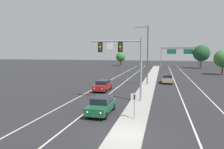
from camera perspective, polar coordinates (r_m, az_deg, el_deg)
ground_plane at (r=14.95m, az=3.83°, el=-16.37°), size 260.00×260.00×0.00m
median_island at (r=32.20m, az=9.29°, el=-4.05°), size 2.40×110.00×0.15m
lane_stripe_oncoming_center at (r=39.66m, az=3.27°, el=-2.17°), size 0.14×100.00×0.01m
lane_stripe_receding_center at (r=39.11m, az=16.96°, el=-2.54°), size 0.14×100.00×0.01m
edge_stripe_left at (r=40.37m, az=-1.35°, el=-2.01°), size 0.14×100.00×0.01m
edge_stripe_right at (r=39.45m, az=21.75°, el=-2.64°), size 0.14×100.00×0.01m
overhead_signal_mast at (r=24.18m, az=3.40°, el=5.08°), size 6.14×0.44×7.20m
median_sign_post at (r=17.69m, az=6.11°, el=-7.41°), size 0.60×0.10×2.20m
street_lamp_median at (r=36.52m, az=9.32°, el=6.17°), size 2.58×0.28×10.00m
car_oncoming_green at (r=19.71m, az=-2.89°, el=-8.26°), size 1.83×4.47×1.58m
car_oncoming_red at (r=30.98m, az=-2.51°, el=-2.97°), size 1.85×4.48×1.58m
car_receding_tan at (r=40.08m, az=14.80°, el=-1.10°), size 1.85×4.48×1.58m
highway_sign_gantry at (r=79.35m, az=17.95°, el=6.15°), size 13.28×0.42×7.50m
tree_far_left_b at (r=87.88m, az=2.35°, el=4.76°), size 3.85×3.85×5.57m
tree_far_right_a at (r=59.13m, az=27.91°, el=3.85°), size 4.34×4.34×6.29m
tree_far_right_c at (r=79.50m, az=23.13°, el=5.35°), size 5.64×5.64×8.15m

